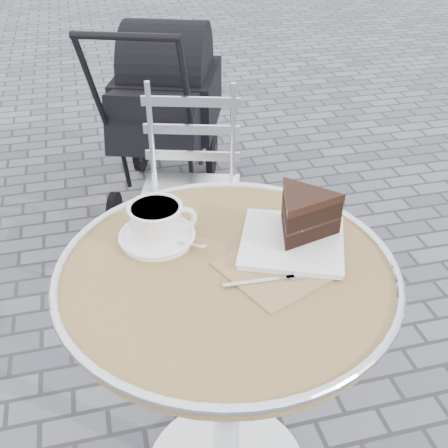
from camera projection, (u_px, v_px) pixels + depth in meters
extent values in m
cylinder|color=silver|center=(227.00, 387.00, 1.37)|extent=(0.07, 0.07, 0.67)
cylinder|color=tan|center=(227.00, 275.00, 1.17)|extent=(0.70, 0.70, 0.03)
torus|color=silver|center=(227.00, 270.00, 1.16)|extent=(0.72, 0.72, 0.02)
cylinder|color=white|center=(157.00, 237.00, 1.25)|extent=(0.17, 0.17, 0.01)
cylinder|color=white|center=(156.00, 221.00, 1.23)|extent=(0.12, 0.12, 0.07)
torus|color=white|center=(184.00, 218.00, 1.24)|extent=(0.06, 0.02, 0.06)
cylinder|color=#CBAC87|center=(155.00, 209.00, 1.21)|extent=(0.10, 0.10, 0.01)
cube|color=#9B7455|center=(275.00, 269.00, 1.16)|extent=(0.26, 0.26, 0.00)
cube|color=white|center=(292.00, 242.00, 1.23)|extent=(0.28, 0.28, 0.01)
cylinder|color=silver|center=(145.00, 268.00, 2.02)|extent=(0.02, 0.02, 0.40)
cylinder|color=silver|center=(228.00, 271.00, 2.00)|extent=(0.02, 0.02, 0.40)
cylinder|color=silver|center=(158.00, 222.00, 2.27)|extent=(0.02, 0.02, 0.40)
cylinder|color=silver|center=(232.00, 225.00, 2.25)|extent=(0.02, 0.02, 0.40)
cube|color=silver|center=(189.00, 199.00, 2.02)|extent=(0.44, 0.44, 0.02)
cube|color=black|center=(162.00, 115.00, 2.57)|extent=(0.57, 0.70, 0.37)
cylinder|color=black|center=(125.00, 36.00, 1.90)|extent=(0.37, 0.16, 0.03)
cylinder|color=black|center=(114.00, 209.00, 2.56)|extent=(0.09, 0.16, 0.16)
cylinder|color=black|center=(197.00, 214.00, 2.53)|extent=(0.09, 0.16, 0.16)
cylinder|color=black|center=(141.00, 148.00, 2.99)|extent=(0.12, 0.25, 0.25)
cylinder|color=black|center=(212.00, 151.00, 2.95)|extent=(0.12, 0.25, 0.25)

